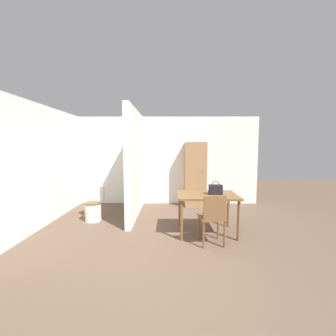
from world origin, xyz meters
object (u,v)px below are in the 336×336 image
at_px(toilet, 94,206).
at_px(wooden_cabinet, 195,174).
at_px(dining_table, 207,198).
at_px(handbag, 216,189).
at_px(wooden_chair, 212,217).

bearing_deg(toilet, wooden_cabinet, 27.48).
relative_size(dining_table, handbag, 4.43).
bearing_deg(dining_table, toilet, 162.22).
relative_size(dining_table, wooden_chair, 1.29).
height_order(wooden_chair, wooden_cabinet, wooden_cabinet).
relative_size(toilet, handbag, 2.90).
bearing_deg(wooden_cabinet, wooden_chair, -90.06).
xyz_separation_m(dining_table, handbag, (0.16, -0.02, 0.18)).
bearing_deg(handbag, dining_table, 174.47).
bearing_deg(handbag, wooden_chair, -106.17).
bearing_deg(wooden_cabinet, handbag, -85.92).
height_order(dining_table, handbag, handbag).
distance_m(wooden_chair, wooden_cabinet, 2.59).
bearing_deg(toilet, wooden_chair, -28.30).
bearing_deg(handbag, toilet, 162.93).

